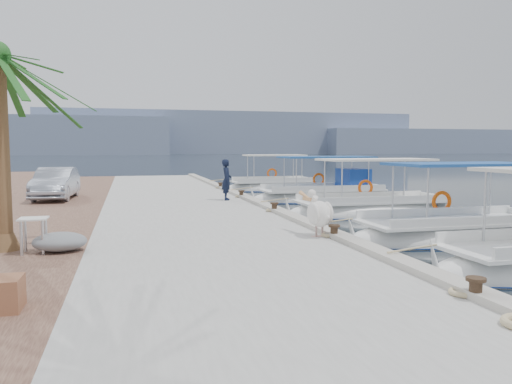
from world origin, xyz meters
TOP-DOWN VIEW (x-y plane):
  - ground at (0.00, 0.00)m, footprint 400.00×400.00m
  - concrete_quay at (-3.00, 5.00)m, footprint 6.00×40.00m
  - quay_curb at (-0.22, 5.00)m, footprint 0.44×40.00m
  - cobblestone_strip at (-8.00, 5.00)m, footprint 4.00×40.00m
  - distant_hills at (29.61, 201.49)m, footprint 330.00×60.00m
  - fishing_caique_b at (3.99, -2.16)m, footprint 6.79×2.40m
  - fishing_caique_c at (4.21, 3.43)m, footprint 7.24×2.28m
  - fishing_caique_d at (4.48, 8.93)m, footprint 7.56×2.59m
  - fishing_caique_e at (3.66, 15.45)m, footprint 6.14×2.23m
  - mooring_bollards at (-0.35, 1.50)m, footprint 0.28×20.28m
  - pelican at (-0.60, -3.14)m, footprint 0.60×1.45m
  - fisherman at (-1.14, 5.72)m, footprint 0.52×0.69m
  - parked_car at (-8.03, 7.92)m, footprint 1.63×4.11m
  - wooden_crate at (-6.77, -7.32)m, footprint 0.55×0.55m
  - tarp_bundle at (-6.50, -3.45)m, footprint 1.10×0.90m
  - folding_table at (-6.98, -3.53)m, footprint 0.55×0.55m

SIDE VIEW (x-z plane):
  - ground at x=0.00m, z-range 0.00..0.00m
  - fishing_caique_c at x=4.21m, z-range -1.29..1.54m
  - fishing_caique_b at x=3.99m, z-range -1.29..1.54m
  - fishing_caique_e at x=3.66m, z-range -1.29..1.54m
  - fishing_caique_d at x=4.48m, z-range -1.23..1.60m
  - concrete_quay at x=-3.00m, z-range 0.00..0.50m
  - cobblestone_strip at x=-8.00m, z-range 0.00..0.50m
  - quay_curb at x=-0.22m, z-range 0.50..0.62m
  - mooring_bollards at x=-0.35m, z-range 0.53..0.86m
  - tarp_bundle at x=-6.50m, z-range 0.50..0.90m
  - wooden_crate at x=-6.77m, z-range 0.50..0.94m
  - folding_table at x=-6.98m, z-range 0.66..1.39m
  - pelican at x=-0.60m, z-range 0.52..1.64m
  - parked_car at x=-8.03m, z-range 0.50..1.83m
  - fisherman at x=-1.14m, z-range 0.50..2.19m
  - distant_hills at x=29.61m, z-range -1.39..16.61m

